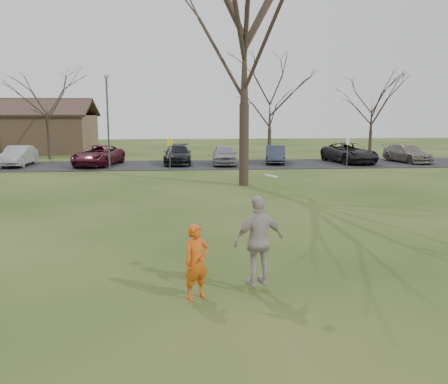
{
  "coord_description": "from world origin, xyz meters",
  "views": [
    {
      "loc": [
        -1.19,
        -9.52,
        3.77
      ],
      "look_at": [
        0.0,
        4.0,
        1.5
      ],
      "focal_mm": 38.25,
      "sensor_mm": 36.0,
      "label": 1
    }
  ],
  "objects": [
    {
      "name": "car_3",
      "position": [
        -1.53,
        25.48,
        0.73
      ],
      "size": [
        1.98,
        4.8,
        1.39
      ],
      "primitive_type": "imported",
      "rotation": [
        0.0,
        0.0,
        -0.01
      ],
      "color": "black",
      "rests_on": "parking_strip"
    },
    {
      "name": "sign_yellow",
      "position": [
        -2.0,
        22.0,
        1.45
      ],
      "size": [
        0.35,
        0.35,
        2.08
      ],
      "color": "#47474C",
      "rests_on": "ground"
    },
    {
      "name": "car_5",
      "position": [
        5.72,
        25.46,
        0.7
      ],
      "size": [
        2.11,
        4.2,
        1.32
      ],
      "primitive_type": "imported",
      "rotation": [
        0.0,
        0.0,
        -0.18
      ],
      "color": "#2E3445",
      "rests_on": "parking_strip"
    },
    {
      "name": "big_tree",
      "position": [
        2.0,
        15.0,
        7.0
      ],
      "size": [
        9.0,
        9.0,
        14.0
      ],
      "primitive_type": null,
      "color": "#352821",
      "rests_on": "ground"
    },
    {
      "name": "car_2",
      "position": [
        -7.15,
        24.98,
        0.76
      ],
      "size": [
        3.49,
        5.56,
        1.43
      ],
      "primitive_type": "imported",
      "rotation": [
        0.0,
        0.0,
        -0.23
      ],
      "color": "#49111F",
      "rests_on": "parking_strip"
    },
    {
      "name": "lamp_post",
      "position": [
        -6.0,
        22.5,
        3.97
      ],
      "size": [
        0.34,
        0.34,
        6.27
      ],
      "color": "#47474C",
      "rests_on": "ground"
    },
    {
      "name": "player_defender",
      "position": [
        -0.93,
        -0.2,
        0.77
      ],
      "size": [
        0.67,
        0.61,
        1.55
      ],
      "primitive_type": "imported",
      "rotation": [
        0.0,
        0.0,
        0.54
      ],
      "color": "#D75411",
      "rests_on": "ground"
    },
    {
      "name": "small_tree_row",
      "position": [
        4.38,
        30.06,
        3.89
      ],
      "size": [
        55.0,
        5.9,
        8.5
      ],
      "color": "#352821",
      "rests_on": "ground"
    },
    {
      "name": "car_4",
      "position": [
        1.84,
        24.72,
        0.75
      ],
      "size": [
        1.9,
        4.25,
        1.42
      ],
      "primitive_type": "imported",
      "rotation": [
        0.0,
        0.0,
        -0.05
      ],
      "color": "gray",
      "rests_on": "parking_strip"
    },
    {
      "name": "ground",
      "position": [
        0.0,
        0.0,
        0.0
      ],
      "size": [
        120.0,
        120.0,
        0.0
      ],
      "primitive_type": "plane",
      "color": "#1E380F",
      "rests_on": "ground"
    },
    {
      "name": "catching_play",
      "position": [
        0.39,
        0.05,
        1.12
      ],
      "size": [
        1.21,
        0.79,
        2.36
      ],
      "color": "#B4A6A2",
      "rests_on": "ground"
    },
    {
      "name": "car_7",
      "position": [
        15.88,
        25.32,
        0.69
      ],
      "size": [
        2.72,
        4.78,
        1.31
      ],
      "primitive_type": "imported",
      "rotation": [
        0.0,
        0.0,
        0.21
      ],
      "color": "slate",
      "rests_on": "parking_strip"
    },
    {
      "name": "parking_strip",
      "position": [
        0.0,
        25.0,
        0.02
      ],
      "size": [
        62.0,
        6.5,
        0.04
      ],
      "primitive_type": "cube",
      "color": "black",
      "rests_on": "ground"
    },
    {
      "name": "car_1",
      "position": [
        -12.73,
        25.23,
        0.75
      ],
      "size": [
        1.53,
        4.3,
        1.41
      ],
      "primitive_type": "imported",
      "rotation": [
        0.0,
        0.0,
        -0.01
      ],
      "color": "#9C9CA1",
      "rests_on": "parking_strip"
    },
    {
      "name": "sign_white",
      "position": [
        10.0,
        22.0,
        1.45
      ],
      "size": [
        0.35,
        0.35,
        2.08
      ],
      "color": "#47474C",
      "rests_on": "ground"
    },
    {
      "name": "car_6",
      "position": [
        11.32,
        25.29,
        0.78
      ],
      "size": [
        3.35,
        5.68,
        1.48
      ],
      "primitive_type": "imported",
      "rotation": [
        0.0,
        0.0,
        0.17
      ],
      "color": "black",
      "rests_on": "parking_strip"
    }
  ]
}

